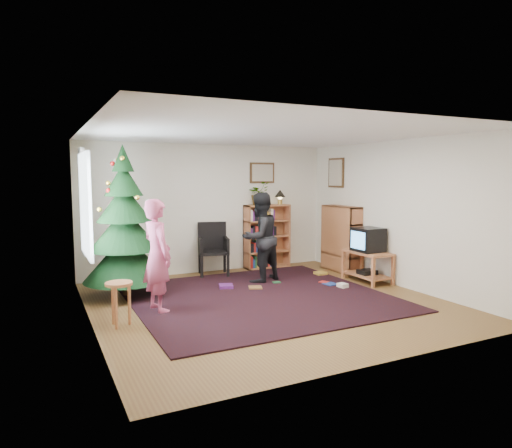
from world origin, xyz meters
name	(u,v)px	position (x,y,z in m)	size (l,w,h in m)	color
floor	(268,302)	(0.00, 0.00, 0.00)	(5.00, 5.00, 0.00)	brown
ceiling	(268,133)	(0.00, 0.00, 2.50)	(5.00, 5.00, 0.00)	white
wall_back	(209,209)	(0.00, 2.50, 1.25)	(5.00, 0.02, 2.50)	silver
wall_front	(385,241)	(0.00, -2.50, 1.25)	(5.00, 0.02, 2.50)	silver
wall_left	(88,228)	(-2.50, 0.00, 1.25)	(0.02, 5.00, 2.50)	silver
wall_right	(397,213)	(2.50, 0.00, 1.25)	(0.02, 5.00, 2.50)	silver
rug	(259,297)	(0.00, 0.30, 0.01)	(3.80, 3.60, 0.02)	black
window_pane	(85,205)	(-2.47, 0.60, 1.50)	(0.04, 1.20, 1.40)	silver
curtain	(83,202)	(-2.43, 1.30, 1.50)	(0.06, 0.35, 1.60)	white
picture_back	(262,173)	(1.15, 2.48, 1.95)	(0.55, 0.03, 0.42)	#4C3319
picture_right	(336,173)	(2.48, 1.75, 1.95)	(0.03, 0.50, 0.60)	#4C3319
christmas_tree	(125,234)	(-1.83, 1.31, 0.99)	(1.31, 1.31, 2.37)	#3F2816
bookshelf_back	(267,236)	(1.20, 2.34, 0.66)	(0.95, 0.30, 1.30)	#AB633D
bookshelf_right	(341,238)	(2.34, 1.36, 0.66)	(0.30, 0.95, 1.30)	#AB633D
tv_stand	(367,264)	(2.22, 0.41, 0.32)	(0.50, 0.89, 0.55)	#AB633D
crt_tv	(368,240)	(2.22, 0.41, 0.76)	(0.45, 0.49, 0.42)	black
armchair	(211,247)	(-0.07, 2.21, 0.54)	(0.67, 0.68, 1.00)	black
stool	(119,292)	(-2.18, -0.14, 0.44)	(0.34, 0.34, 0.56)	#AB633D
person_standing	(157,256)	(-1.59, 0.28, 0.79)	(0.58, 0.38, 1.58)	#B4486C
person_by_chair	(260,237)	(0.49, 1.25, 0.80)	(0.78, 0.61, 1.60)	black
potted_plant	(258,193)	(1.00, 2.34, 1.53)	(0.42, 0.37, 0.47)	gray
table_lamp	(280,194)	(1.50, 2.34, 1.51)	(0.23, 0.23, 0.30)	#A57F33
floor_clutter	(297,282)	(0.97, 0.75, 0.04)	(2.21, 1.21, 0.08)	#A51E19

